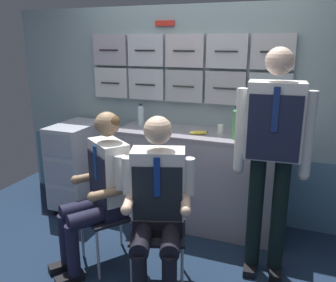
{
  "coord_description": "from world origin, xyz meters",
  "views": [
    {
      "loc": [
        1.04,
        -2.08,
        1.81
      ],
      "look_at": [
        0.05,
        0.48,
        1.03
      ],
      "focal_mm": 37.8,
      "sensor_mm": 36.0,
      "label": 1
    }
  ],
  "objects_px": {
    "service_trolley": "(78,164)",
    "crew_member_center": "(157,199)",
    "crew_member_left": "(100,184)",
    "coffee_cup_white": "(221,129)",
    "water_bottle_short": "(260,126)",
    "folding_chair_center": "(159,215)",
    "folding_chair_left": "(119,201)",
    "snack_banana": "(199,133)",
    "crew_member_standing": "(273,144)"
  },
  "relations": [
    {
      "from": "crew_member_left",
      "to": "water_bottle_short",
      "type": "relative_size",
      "value": 5.19
    },
    {
      "from": "service_trolley",
      "to": "crew_member_left",
      "type": "relative_size",
      "value": 0.74
    },
    {
      "from": "folding_chair_left",
      "to": "crew_member_center",
      "type": "distance_m",
      "value": 0.56
    },
    {
      "from": "folding_chair_left",
      "to": "folding_chair_center",
      "type": "bearing_deg",
      "value": -14.64
    },
    {
      "from": "water_bottle_short",
      "to": "coffee_cup_white",
      "type": "distance_m",
      "value": 0.38
    },
    {
      "from": "service_trolley",
      "to": "coffee_cup_white",
      "type": "bearing_deg",
      "value": 5.21
    },
    {
      "from": "crew_member_center",
      "to": "coffee_cup_white",
      "type": "height_order",
      "value": "crew_member_center"
    },
    {
      "from": "folding_chair_left",
      "to": "crew_member_left",
      "type": "distance_m",
      "value": 0.25
    },
    {
      "from": "coffee_cup_white",
      "to": "snack_banana",
      "type": "height_order",
      "value": "coffee_cup_white"
    },
    {
      "from": "water_bottle_short",
      "to": "coffee_cup_white",
      "type": "height_order",
      "value": "water_bottle_short"
    },
    {
      "from": "folding_chair_center",
      "to": "coffee_cup_white",
      "type": "xyz_separation_m",
      "value": [
        0.24,
        0.95,
        0.48
      ]
    },
    {
      "from": "folding_chair_left",
      "to": "coffee_cup_white",
      "type": "xyz_separation_m",
      "value": [
        0.64,
        0.84,
        0.48
      ]
    },
    {
      "from": "crew_member_standing",
      "to": "coffee_cup_white",
      "type": "xyz_separation_m",
      "value": [
        -0.52,
        0.59,
        -0.07
      ]
    },
    {
      "from": "service_trolley",
      "to": "crew_member_center",
      "type": "xyz_separation_m",
      "value": [
        1.35,
        -0.95,
        0.22
      ]
    },
    {
      "from": "folding_chair_center",
      "to": "crew_member_center",
      "type": "distance_m",
      "value": 0.26
    },
    {
      "from": "folding_chair_left",
      "to": "folding_chair_center",
      "type": "height_order",
      "value": "same"
    },
    {
      "from": "crew_member_left",
      "to": "crew_member_center",
      "type": "height_order",
      "value": "crew_member_center"
    },
    {
      "from": "service_trolley",
      "to": "crew_member_left",
      "type": "height_order",
      "value": "crew_member_left"
    },
    {
      "from": "folding_chair_center",
      "to": "crew_member_left",
      "type": "bearing_deg",
      "value": -177.4
    },
    {
      "from": "folding_chair_center",
      "to": "crew_member_center",
      "type": "bearing_deg",
      "value": -71.63
    },
    {
      "from": "snack_banana",
      "to": "crew_member_left",
      "type": "bearing_deg",
      "value": -123.11
    },
    {
      "from": "crew_member_center",
      "to": "water_bottle_short",
      "type": "height_order",
      "value": "crew_member_center"
    },
    {
      "from": "crew_member_left",
      "to": "coffee_cup_white",
      "type": "distance_m",
      "value": 1.25
    },
    {
      "from": "crew_member_left",
      "to": "crew_member_center",
      "type": "xyz_separation_m",
      "value": [
        0.55,
        -0.13,
        0.02
      ]
    },
    {
      "from": "crew_member_left",
      "to": "crew_member_standing",
      "type": "xyz_separation_m",
      "value": [
        1.26,
        0.38,
        0.36
      ]
    },
    {
      "from": "coffee_cup_white",
      "to": "service_trolley",
      "type": "bearing_deg",
      "value": -174.79
    },
    {
      "from": "snack_banana",
      "to": "folding_chair_center",
      "type": "bearing_deg",
      "value": -93.95
    },
    {
      "from": "coffee_cup_white",
      "to": "snack_banana",
      "type": "bearing_deg",
      "value": -146.39
    },
    {
      "from": "crew_member_center",
      "to": "water_bottle_short",
      "type": "relative_size",
      "value": 5.29
    },
    {
      "from": "service_trolley",
      "to": "coffee_cup_white",
      "type": "relative_size",
      "value": 11.3
    },
    {
      "from": "coffee_cup_white",
      "to": "crew_member_left",
      "type": "bearing_deg",
      "value": -127.13
    },
    {
      "from": "folding_chair_center",
      "to": "crew_member_center",
      "type": "xyz_separation_m",
      "value": [
        0.05,
        -0.15,
        0.21
      ]
    },
    {
      "from": "crew_member_standing",
      "to": "water_bottle_short",
      "type": "bearing_deg",
      "value": 106.52
    },
    {
      "from": "water_bottle_short",
      "to": "snack_banana",
      "type": "height_order",
      "value": "water_bottle_short"
    },
    {
      "from": "service_trolley",
      "to": "crew_member_center",
      "type": "relative_size",
      "value": 0.73
    },
    {
      "from": "water_bottle_short",
      "to": "folding_chair_left",
      "type": "bearing_deg",
      "value": -142.51
    },
    {
      "from": "crew_member_left",
      "to": "folding_chair_left",
      "type": "bearing_deg",
      "value": 53.57
    },
    {
      "from": "crew_member_left",
      "to": "snack_banana",
      "type": "distance_m",
      "value": 1.05
    },
    {
      "from": "folding_chair_left",
      "to": "folding_chair_center",
      "type": "distance_m",
      "value": 0.42
    },
    {
      "from": "service_trolley",
      "to": "crew_member_standing",
      "type": "bearing_deg",
      "value": -12.37
    },
    {
      "from": "service_trolley",
      "to": "crew_member_left",
      "type": "distance_m",
      "value": 1.17
    },
    {
      "from": "crew_member_standing",
      "to": "snack_banana",
      "type": "relative_size",
      "value": 10.29
    },
    {
      "from": "folding_chair_center",
      "to": "coffee_cup_white",
      "type": "relative_size",
      "value": 10.05
    },
    {
      "from": "folding_chair_left",
      "to": "crew_member_left",
      "type": "bearing_deg",
      "value": -126.43
    },
    {
      "from": "crew_member_left",
      "to": "crew_member_center",
      "type": "relative_size",
      "value": 0.98
    },
    {
      "from": "crew_member_standing",
      "to": "water_bottle_short",
      "type": "distance_m",
      "value": 0.55
    },
    {
      "from": "folding_chair_left",
      "to": "water_bottle_short",
      "type": "relative_size",
      "value": 3.42
    },
    {
      "from": "crew_member_center",
      "to": "coffee_cup_white",
      "type": "distance_m",
      "value": 1.14
    },
    {
      "from": "service_trolley",
      "to": "coffee_cup_white",
      "type": "xyz_separation_m",
      "value": [
        1.54,
        0.14,
        0.5
      ]
    },
    {
      "from": "water_bottle_short",
      "to": "snack_banana",
      "type": "bearing_deg",
      "value": -174.68
    }
  ]
}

